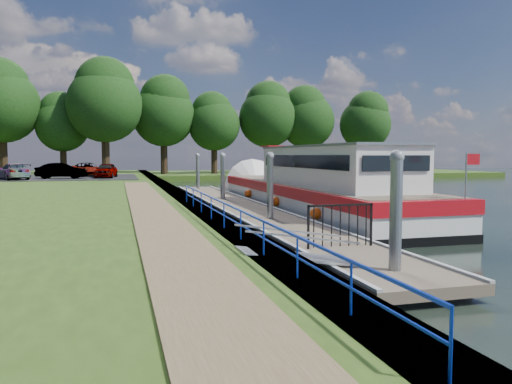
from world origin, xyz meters
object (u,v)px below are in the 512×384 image
object	(u,v)px
pontoon	(242,211)
barge	(306,189)
car_a	(106,170)
car_c	(14,171)
car_d	(87,169)
car_b	(61,171)

from	to	relation	value
pontoon	barge	distance (m)	3.82
car_a	car_c	world-z (taller)	car_a
barge	car_d	bearing A→B (deg)	114.94
car_b	car_c	xyz separation A→B (m)	(-3.60, -0.45, -0.01)
pontoon	car_c	bearing A→B (deg)	122.53
pontoon	car_b	world-z (taller)	car_b
car_a	car_d	size ratio (longest dim) A/B	0.85
pontoon	car_a	distance (m)	23.81
barge	car_c	size ratio (longest dim) A/B	4.74
car_a	car_c	distance (m)	7.32
barge	car_c	distance (m)	27.15
car_c	car_d	xyz separation A→B (m)	(5.44, 5.01, -0.02)
car_a	car_d	world-z (taller)	car_a
car_d	barge	bearing A→B (deg)	-85.09
car_b	car_a	bearing A→B (deg)	-71.95
car_b	car_d	world-z (taller)	car_b
barge	car_d	size ratio (longest dim) A/B	4.67
car_a	car_d	bearing A→B (deg)	123.46
car_a	car_b	size ratio (longest dim) A/B	0.96
pontoon	car_b	size ratio (longest dim) A/B	7.49
car_b	car_d	size ratio (longest dim) A/B	0.88
pontoon	car_d	distance (m)	28.05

